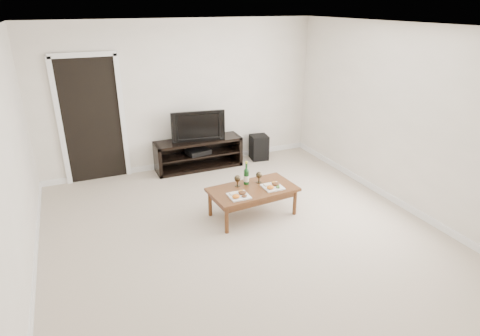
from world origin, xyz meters
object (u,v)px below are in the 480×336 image
television (197,125)px  subwoofer (259,147)px  media_console (199,154)px  coffee_table (253,202)px

television → subwoofer: television is taller
subwoofer → media_console: bearing=-173.5°
media_console → coffee_table: 1.99m
subwoofer → coffee_table: size_ratio=0.39×
media_console → television: (0.00, 0.00, 0.55)m
media_console → television: television is taller
subwoofer → coffee_table: bearing=-110.9°
television → media_console: bearing=0.0°
television → coffee_table: size_ratio=0.78×
subwoofer → coffee_table: (-1.05, -1.97, -0.03)m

